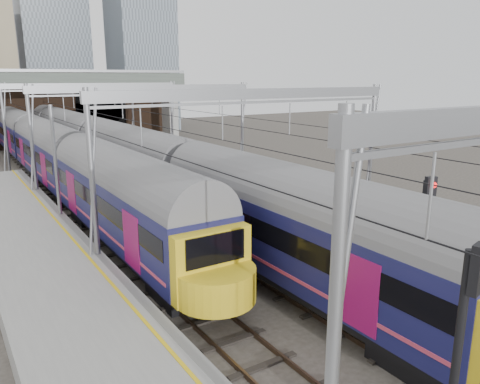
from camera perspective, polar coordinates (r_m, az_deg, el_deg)
ground at (r=19.06m, az=16.22°, el=-12.83°), size 160.00×160.00×0.00m
platform_left at (r=15.82m, az=-18.17°, el=-16.54°), size 4.32×55.00×1.12m
tracks at (r=30.26m, az=-5.54°, el=-2.29°), size 14.40×80.00×0.22m
overhead_line at (r=35.04m, az=-10.76°, el=10.61°), size 16.80×80.00×8.00m
retaining_wall at (r=64.65m, az=-19.90°, el=9.40°), size 28.00×2.75×9.00m
overbridge at (r=58.44m, az=-20.13°, el=11.89°), size 28.00×3.00×9.25m
city_skyline at (r=83.40m, az=-22.81°, el=18.77°), size 37.50×27.50×60.00m
train_main at (r=41.76m, az=-16.95°, el=5.30°), size 3.04×70.22×5.15m
train_second at (r=39.63m, az=-21.98°, el=4.41°), size 2.98×51.70×5.07m
signal_near_left at (r=10.46m, az=25.42°, el=-16.18°), size 0.41×0.49×5.41m
signal_near_centre at (r=16.97m, az=21.39°, el=-4.67°), size 0.41×0.48×5.23m
equip_cover_a at (r=23.99m, az=4.00°, el=-6.54°), size 0.92×0.79×0.09m
equip_cover_b at (r=25.27m, az=5.71°, el=-5.50°), size 0.88×0.75×0.09m
equip_cover_c at (r=26.45m, az=1.97°, el=-4.53°), size 1.07×0.86×0.11m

